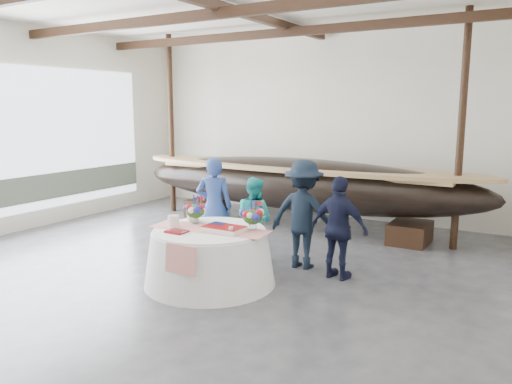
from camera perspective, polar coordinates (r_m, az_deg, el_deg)
The scene contains 11 objects.
floor at distance 8.00m, azimuth -10.37°, elevation -10.34°, with size 10.00×12.00×0.01m, color #3D3D42.
wall_back at distance 12.66m, azimuth 7.59°, elevation 7.52°, with size 10.00×0.02×4.50m, color silver.
pavilion_structure at distance 8.21m, azimuth -7.58°, elevation 18.62°, with size 9.80×11.76×4.50m.
open_bay at distance 11.98m, azimuth -25.56°, elevation 4.50°, with size 0.03×7.00×3.20m.
longboat_display at distance 11.24m, azimuth 4.74°, elevation 0.95°, with size 8.45×1.69×1.58m.
banquet_table at distance 7.82m, azimuth -5.30°, elevation -7.33°, with size 2.03×2.03×0.87m.
tabletop_items at distance 7.78m, azimuth -4.46°, elevation -2.97°, with size 1.93×0.99×0.40m.
guest_woman_blue at distance 9.18m, azimuth -4.80°, elevation -1.67°, with size 0.67×0.44×1.83m, color navy.
guest_woman_teal at distance 8.99m, azimuth -0.23°, elevation -2.98°, with size 0.72×0.56×1.49m, color #21AAA8.
guest_man_left at distance 8.48m, azimuth 5.46°, elevation -2.55°, with size 1.19×0.69×1.85m, color black.
guest_man_right at distance 8.01m, azimuth 9.50°, elevation -4.10°, with size 0.97×0.40×1.66m, color black.
Camera 1 is at (5.00, -5.62, 2.73)m, focal length 35.00 mm.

